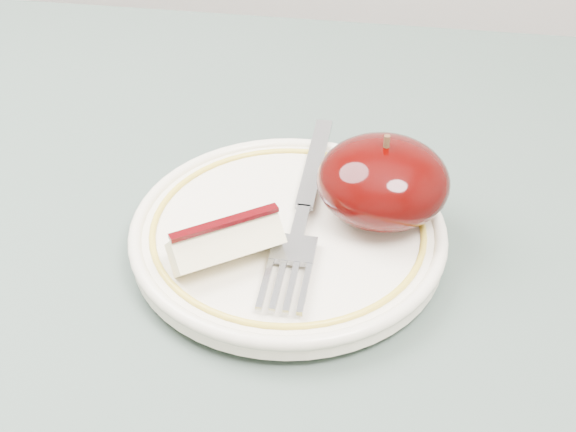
# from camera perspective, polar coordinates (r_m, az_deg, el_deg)

# --- Properties ---
(plate) EXTENTS (0.20, 0.20, 0.02)m
(plate) POSITION_cam_1_polar(r_m,az_deg,el_deg) (0.52, 0.00, -1.21)
(plate) COLOR #EEE4C8
(plate) RESTS_ON table
(apple_half) EXTENTS (0.09, 0.08, 0.06)m
(apple_half) POSITION_cam_1_polar(r_m,az_deg,el_deg) (0.51, 6.77, 2.48)
(apple_half) COLOR black
(apple_half) RESTS_ON plate
(apple_wedge) EXTENTS (0.07, 0.06, 0.03)m
(apple_wedge) POSITION_cam_1_polar(r_m,az_deg,el_deg) (0.48, -4.44, -1.91)
(apple_wedge) COLOR #FAEEB8
(apple_wedge) RESTS_ON plate
(fork) EXTENTS (0.03, 0.20, 0.00)m
(fork) POSITION_cam_1_polar(r_m,az_deg,el_deg) (0.52, 1.11, 0.51)
(fork) COLOR #919499
(fork) RESTS_ON plate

